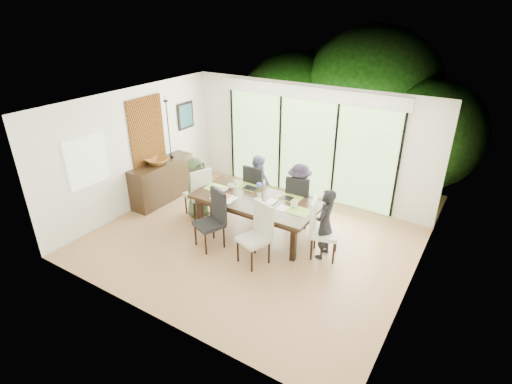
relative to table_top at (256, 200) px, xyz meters
The scene contains 62 objects.
floor 0.84m from the table_top, 78.42° to the right, with size 6.00×5.00×0.01m, color #935D3B.
ceiling 1.98m from the table_top, 78.42° to the right, with size 6.00×5.00×0.01m, color white.
wall_back 2.25m from the table_top, 88.13° to the left, with size 6.00×0.02×2.70m, color white.
wall_front 2.92m from the table_top, 88.58° to the right, with size 6.00×0.02×2.70m, color silver.
wall_left 3.02m from the table_top, behind, with size 0.02×5.00×2.70m, color beige.
wall_right 3.16m from the table_top, ahead, with size 0.02×5.00×2.70m, color silver.
glass_doors 2.17m from the table_top, 88.10° to the left, with size 4.20×0.02×2.30m, color #598C3F.
blinds_header 2.74m from the table_top, 88.09° to the left, with size 4.40×0.06×0.28m, color white.
mullion_a 2.96m from the table_top, 133.81° to the left, with size 0.05×0.04×2.30m, color black.
mullion_b 2.25m from the table_top, 106.57° to the left, with size 0.05×0.04×2.30m, color black.
mullion_c 2.29m from the table_top, 69.99° to the left, with size 0.05×0.04×2.30m, color black.
mullion_d 3.06m from the table_top, 44.26° to the left, with size 0.05×0.04×2.30m, color black.
side_window 3.37m from the table_top, 151.96° to the right, with size 0.02×0.90×1.00m, color #8CAD7F.
deck 3.16m from the table_top, 88.68° to the left, with size 6.00×1.80×0.10m, color brown.
rail_top 3.86m from the table_top, 88.95° to the left, with size 6.00×0.08×0.06m, color #523723.
foliage_left 5.20m from the table_top, 109.60° to the left, with size 3.20×3.20×3.20m, color #14380F.
foliage_mid 5.57m from the table_top, 85.07° to the left, with size 4.00×4.00×4.00m, color #14380F.
foliage_right 5.20m from the table_top, 64.00° to the left, with size 2.80×2.80×2.80m, color #14380F.
foliage_far 6.24m from the table_top, 94.92° to the left, with size 3.60×3.60×3.60m, color #14380F.
table_top is the anchor object (origin of this frame).
table_apron 0.09m from the table_top, ahead, with size 2.32×0.95×0.11m, color black.
table_leg_fl 1.23m from the table_top, 158.29° to the right, with size 0.09×0.09×0.73m, color black.
table_leg_fr 1.23m from the table_top, 21.71° to the right, with size 0.09×0.09×0.73m, color black.
table_leg_bl 1.23m from the table_top, 158.29° to the left, with size 0.09×0.09×0.73m, color black.
table_leg_br 1.23m from the table_top, 21.71° to the left, with size 0.09×0.09×0.73m, color black.
chair_left_end 1.51m from the table_top, behind, with size 0.48×0.48×1.16m, color beige, non-canonical shape.
chair_right_end 1.51m from the table_top, ahead, with size 0.48×0.48×1.16m, color white, non-canonical shape.
chair_far_left 0.98m from the table_top, 117.90° to the left, with size 0.48×0.48×1.16m, color black, non-canonical shape.
chair_far_right 1.03m from the table_top, 57.09° to the left, with size 0.48×0.48×1.16m, color black, non-canonical shape.
chair_near_left 1.02m from the table_top, 119.89° to the right, with size 0.48×0.48×1.16m, color black, non-canonical shape.
chair_near_right 1.02m from the table_top, 60.11° to the right, with size 0.48×0.48×1.16m, color beige, non-canonical shape.
person_left_end 1.48m from the table_top, behind, with size 0.63×0.40×1.36m, color #425438.
person_right_end 1.48m from the table_top, ahead, with size 0.63×0.40×1.36m, color black.
person_far_left 0.95m from the table_top, 118.47° to the left, with size 0.63×0.40×1.36m, color #7285A4.
person_far_right 1.00m from the table_top, 56.47° to the left, with size 0.63×0.40×1.36m, color #241D2C.
placemat_left 0.95m from the table_top, behind, with size 0.46×0.34×0.01m, color #94C245.
placemat_right 0.95m from the table_top, ahead, with size 0.46×0.34×0.01m, color #8FB440.
placemat_far_l 0.60m from the table_top, 138.37° to the left, with size 0.46×0.34×0.01m, color #7CB23F.
placemat_far_r 0.68m from the table_top, 36.03° to the left, with size 0.46×0.34×0.01m, color #90AB3D.
placemat_paper 0.63m from the table_top, 151.39° to the right, with size 0.46×0.34×0.01m, color white.
tablet_far_l 0.50m from the table_top, 135.00° to the left, with size 0.27×0.19×0.01m, color black.
tablet_far_r 0.61m from the table_top, 34.99° to the left, with size 0.25×0.18×0.01m, color black.
papers 0.70m from the table_top, ahead, with size 0.32×0.23×0.00m, color white.
platter_base 0.63m from the table_top, 151.39° to the right, with size 0.27×0.27×0.03m, color white.
platter_snacks 0.63m from the table_top, 151.39° to the right, with size 0.21×0.21×0.01m, color #E45A1A.
vase 0.12m from the table_top, 45.00° to the left, with size 0.08×0.08×0.13m, color silver.
hyacinth_stems 0.23m from the table_top, 45.00° to the left, with size 0.04×0.04×0.17m, color #337226.
hyacinth_blooms 0.33m from the table_top, 45.00° to the left, with size 0.12×0.12×0.12m, color #5355D1.
laptop 0.86m from the table_top, behind, with size 0.35×0.22×0.03m, color silver.
cup_a 0.72m from the table_top, 167.91° to the left, with size 0.13×0.13×0.10m, color white.
cup_b 0.20m from the table_top, 33.69° to the right, with size 0.11×0.11×0.10m, color white.
cup_c 0.81m from the table_top, ahead, with size 0.13×0.13×0.10m, color white.
book 0.26m from the table_top, 11.31° to the left, with size 0.17×0.24×0.02m, color white.
sideboard 2.71m from the table_top, behind, with size 0.48×1.70×0.96m, color black.
bowl 2.70m from the table_top, behind, with size 0.51×0.51×0.12m, color brown.
candlestick_base 2.75m from the table_top, 169.19° to the left, with size 0.11×0.11×0.04m, color black.
candlestick_shaft 2.88m from the table_top, 169.19° to the left, with size 0.03×0.03×1.33m, color black.
candlestick_pan 3.14m from the table_top, 169.19° to the left, with size 0.11×0.11×0.03m, color black.
candle 3.18m from the table_top, 169.19° to the left, with size 0.04×0.04×0.11m, color silver.
tapestry 3.05m from the table_top, behind, with size 0.02×1.00×1.50m, color brown.
art_frame 3.35m from the table_top, 154.94° to the left, with size 0.03×0.55×0.65m, color black.
art_canvas 3.33m from the table_top, 154.79° to the left, with size 0.01×0.45×0.55m, color #1C4C5A.
Camera 1 is at (3.67, -5.61, 4.34)m, focal length 28.00 mm.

